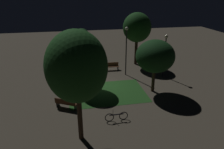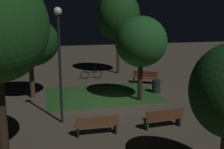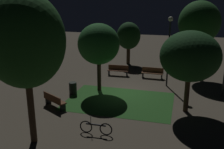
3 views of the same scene
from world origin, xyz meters
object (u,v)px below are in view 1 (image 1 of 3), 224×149
(bench_corner, at_px, (85,68))
(tree_back_right, at_px, (155,56))
(lamp_post_path_center, at_px, (126,44))
(tree_back_left, at_px, (82,39))
(trash_bin, at_px, (68,90))
(bench_near_trees, at_px, (111,66))
(bench_front_right, at_px, (66,103))
(tree_right_canopy, at_px, (137,28))
(tree_left_canopy, at_px, (77,67))
(bicycle, at_px, (116,116))
(lamp_post_plaza_east, at_px, (165,49))
(tree_near_wall, at_px, (83,53))

(bench_corner, relative_size, tree_back_right, 0.38)
(tree_back_right, distance_m, lamp_post_path_center, 4.67)
(tree_back_left, relative_size, trash_bin, 4.95)
(lamp_post_path_center, bearing_deg, trash_bin, 29.60)
(bench_near_trees, xyz_separation_m, bench_corner, (3.01, 0.00, 0.00))
(bench_front_right, bearing_deg, tree_right_canopy, -132.85)
(tree_left_canopy, relative_size, lamp_post_path_center, 1.32)
(tree_back_left, xyz_separation_m, tree_back_right, (-5.76, 10.45, 0.53))
(bench_corner, xyz_separation_m, tree_back_left, (0.00, -4.24, 2.37))
(tree_right_canopy, bearing_deg, bench_corner, 12.74)
(tree_back_left, distance_m, tree_left_canopy, 16.07)
(bench_near_trees, bearing_deg, bench_front_right, 56.64)
(tree_right_canopy, height_order, trash_bin, tree_right_canopy)
(bench_front_right, distance_m, tree_back_left, 12.46)
(bench_corner, relative_size, bicycle, 1.07)
(tree_right_canopy, height_order, lamp_post_path_center, tree_right_canopy)
(tree_right_canopy, distance_m, trash_bin, 11.58)
(trash_bin, distance_m, bicycle, 5.95)
(tree_right_canopy, bearing_deg, lamp_post_path_center, 56.36)
(bench_corner, relative_size, lamp_post_plaza_east, 0.40)
(tree_back_left, xyz_separation_m, bicycle, (-1.44, 14.46, -2.51))
(bench_front_right, xyz_separation_m, tree_right_canopy, (-8.59, -9.26, 4.09))
(bench_near_trees, xyz_separation_m, tree_back_right, (-2.75, 6.20, 2.90))
(bench_near_trees, bearing_deg, bench_corner, 0.00)
(tree_back_right, distance_m, trash_bin, 8.30)
(bench_front_right, bearing_deg, tree_back_right, -168.55)
(tree_back_left, bearing_deg, tree_back_right, 118.87)
(tree_near_wall, xyz_separation_m, bicycle, (-1.82, 6.11, -3.09))
(bench_corner, xyz_separation_m, lamp_post_plaza_east, (-8.19, 2.98, 2.61))
(bicycle, bearing_deg, tree_near_wall, -73.38)
(lamp_post_plaza_east, distance_m, bicycle, 10.27)
(tree_back_left, relative_size, lamp_post_plaza_east, 0.93)
(tree_right_canopy, xyz_separation_m, bicycle, (5.03, 11.68, -4.23))
(bench_near_trees, bearing_deg, tree_near_wall, 50.44)
(lamp_post_plaza_east, xyz_separation_m, bicycle, (6.76, 7.23, -2.74))
(bench_front_right, height_order, tree_right_canopy, tree_right_canopy)
(tree_back_left, height_order, tree_left_canopy, tree_left_canopy)
(bench_near_trees, xyz_separation_m, tree_back_left, (3.01, -4.24, 2.37))
(lamp_post_plaza_east, bearing_deg, trash_bin, 12.99)
(tree_back_left, bearing_deg, bench_front_right, 79.99)
(tree_back_right, xyz_separation_m, bicycle, (4.32, 4.01, -3.04))
(tree_back_right, bearing_deg, tree_right_canopy, -95.25)
(bench_corner, bearing_deg, bench_front_right, 74.75)
(tree_left_canopy, distance_m, trash_bin, 7.75)
(bench_corner, bearing_deg, bicycle, 98.01)
(tree_near_wall, bearing_deg, tree_back_right, 161.18)
(bench_near_trees, height_order, lamp_post_path_center, lamp_post_path_center)
(tree_right_canopy, relative_size, lamp_post_plaza_east, 1.40)
(bench_front_right, bearing_deg, bicycle, 145.88)
(tree_back_left, bearing_deg, lamp_post_path_center, 125.74)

